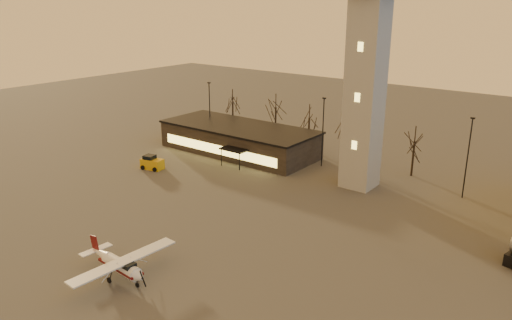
# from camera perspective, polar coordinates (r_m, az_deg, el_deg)

# --- Properties ---
(ground) EXTENTS (220.00, 220.00, 0.00)m
(ground) POSITION_cam_1_polar(r_m,az_deg,el_deg) (44.39, -6.51, -13.94)
(ground) COLOR #403D3B
(ground) RESTS_ON ground
(control_tower) EXTENTS (6.80, 6.80, 32.60)m
(control_tower) POSITION_cam_1_polar(r_m,az_deg,el_deg) (63.00, 12.58, 11.13)
(control_tower) COLOR #A19F99
(control_tower) RESTS_ON ground
(terminal) EXTENTS (25.40, 12.20, 4.30)m
(terminal) POSITION_cam_1_polar(r_m,az_deg,el_deg) (79.11, -1.97, 2.41)
(terminal) COLOR black
(terminal) RESTS_ON ground
(light_poles) EXTENTS (58.50, 12.25, 10.14)m
(light_poles) POSITION_cam_1_polar(r_m,az_deg,el_deg) (65.81, 12.71, 1.68)
(light_poles) COLOR black
(light_poles) RESTS_ON ground
(tree_row) EXTENTS (37.20, 9.20, 8.80)m
(tree_row) POSITION_cam_1_polar(r_m,az_deg,el_deg) (79.15, 5.99, 5.16)
(tree_row) COLOR black
(tree_row) RESTS_ON ground
(cessna_rear) EXTENTS (8.19, 10.35, 2.85)m
(cessna_rear) POSITION_cam_1_polar(r_m,az_deg,el_deg) (45.88, -15.01, -11.94)
(cessna_rear) COLOR silver
(cessna_rear) RESTS_ON ground
(service_cart) EXTENTS (3.43, 2.53, 1.99)m
(service_cart) POSITION_cam_1_polar(r_m,az_deg,el_deg) (73.16, -11.81, -0.42)
(service_cart) COLOR #CA950B
(service_cart) RESTS_ON ground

